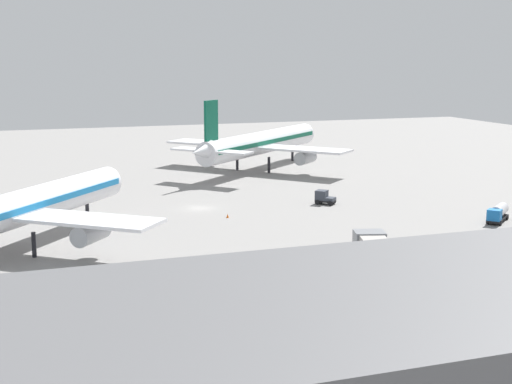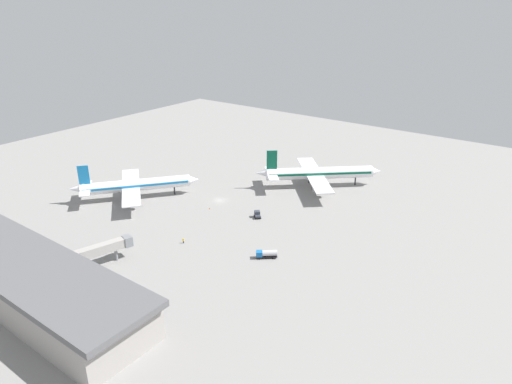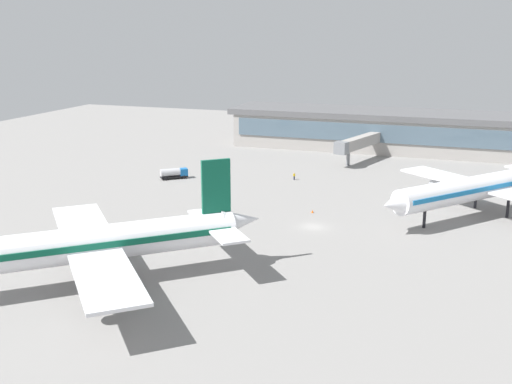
% 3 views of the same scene
% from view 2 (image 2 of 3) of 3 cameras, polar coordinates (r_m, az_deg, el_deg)
% --- Properties ---
extents(ground, '(288.00, 288.00, 0.00)m').
position_cam_2_polar(ground, '(180.72, -4.51, -1.04)').
color(ground, gray).
extents(terminal_building, '(93.31, 21.10, 11.15)m').
position_cam_2_polar(terminal_building, '(138.71, -27.35, -8.88)').
color(terminal_building, '#9E9993').
rests_on(terminal_building, ground).
extents(airplane_at_gate, '(43.12, 39.94, 16.12)m').
position_cam_2_polar(airplane_at_gate, '(193.60, 7.66, 2.33)').
color(airplane_at_gate, white).
rests_on(airplane_at_gate, ground).
extents(airplane_taxiing, '(36.13, 41.37, 15.10)m').
position_cam_2_polar(airplane_taxiing, '(186.32, -14.72, 0.83)').
color(airplane_taxiing, white).
rests_on(airplane_taxiing, ground).
extents(baggage_tug, '(3.72, 3.69, 2.30)m').
position_cam_2_polar(baggage_tug, '(165.89, 0.16, -2.78)').
color(baggage_tug, black).
rests_on(baggage_tug, ground).
extents(fuel_truck, '(6.04, 5.52, 2.50)m').
position_cam_2_polar(fuel_truck, '(140.83, 1.33, -7.61)').
color(fuel_truck, black).
rests_on(fuel_truck, ground).
extents(ground_crew_worker, '(0.53, 0.53, 1.67)m').
position_cam_2_polar(ground_crew_worker, '(150.83, -8.94, -5.95)').
color(ground_crew_worker, '#1E2338').
rests_on(ground_crew_worker, ground).
extents(jet_bridge, '(8.74, 21.47, 6.74)m').
position_cam_2_polar(jet_bridge, '(142.68, -18.94, -6.80)').
color(jet_bridge, '#9E9993').
rests_on(jet_bridge, ground).
extents(safety_cone_near_gate, '(0.44, 0.44, 0.60)m').
position_cam_2_polar(safety_cone_near_gate, '(173.45, -5.74, -2.03)').
color(safety_cone_near_gate, '#EA590C').
rests_on(safety_cone_near_gate, ground).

